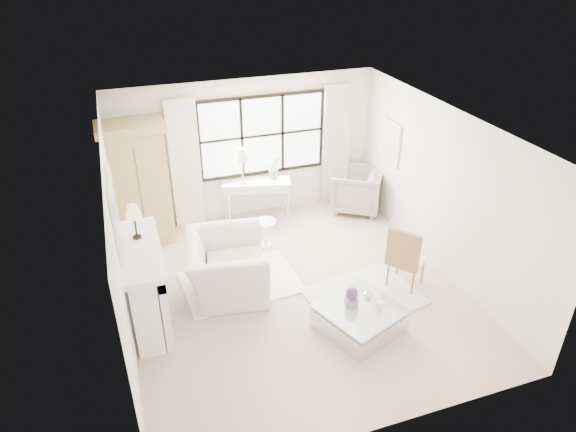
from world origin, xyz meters
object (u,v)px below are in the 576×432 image
at_px(armoire, 138,183).
at_px(coffee_table, 359,319).
at_px(console_table, 257,199).
at_px(club_armchair, 227,266).

bearing_deg(armoire, coffee_table, -54.12).
height_order(armoire, console_table, armoire).
bearing_deg(coffee_table, console_table, 76.46).
height_order(armoire, club_armchair, armoire).
distance_m(armoire, console_table, 2.28).
bearing_deg(club_armchair, console_table, -17.41).
xyz_separation_m(console_table, club_armchair, (-1.09, -2.10, 0.04)).
xyz_separation_m(armoire, coffee_table, (2.62, -3.48, -0.96)).
bearing_deg(coffee_table, club_armchair, 114.90).
relative_size(armoire, coffee_table, 1.74).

